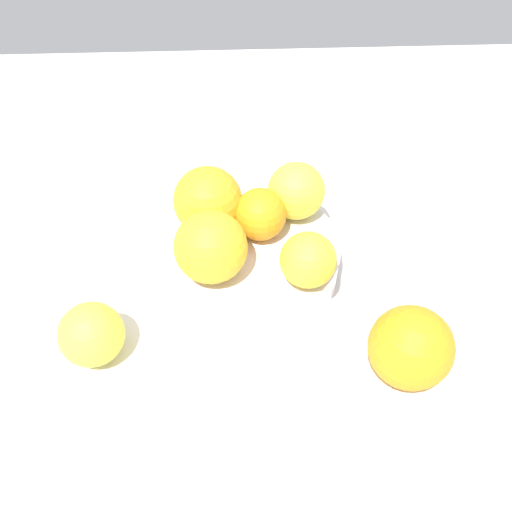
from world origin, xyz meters
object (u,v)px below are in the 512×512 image
Objects in this scene: fruit_bowl at (256,259)px; orange_loose_0 at (91,334)px; orange_in_bowl_2 at (296,191)px; orange_loose_1 at (411,347)px; orange_in_bowl_0 at (308,260)px; orange_in_bowl_4 at (208,201)px; orange_in_bowl_1 at (211,247)px; orange_in_bowl_3 at (260,214)px.

orange_loose_0 is at bearing 120.89° from fruit_bowl.
orange_loose_1 is at bearing -152.35° from orange_in_bowl_2.
orange_in_bowl_0 is 13.70cm from orange_loose_1.
orange_loose_1 is (-8.79, -9.78, -3.84)cm from orange_in_bowl_0.
orange_in_bowl_1 is at bearing -176.60° from orange_in_bowl_4.
orange_in_bowl_0 is at bearing -128.89° from orange_in_bowl_4.
orange_in_bowl_1 is 7.19cm from orange_in_bowl_4.
orange_in_bowl_4 is (7.18, 0.43, 0.02)cm from orange_in_bowl_1.
orange_in_bowl_0 is 24.11cm from orange_loose_0.
orange_in_bowl_0 is 10.42cm from orange_in_bowl_1.
orange_loose_0 is at bearing 83.92° from orange_loose_1.
orange_in_bowl_0 is 8.60cm from orange_in_bowl_3.
orange_in_bowl_2 is 0.99× the size of orange_loose_0.
orange_loose_0 is (-13.92, 12.34, -5.64)cm from orange_in_bowl_4.
fruit_bowl is 9.46cm from orange_in_bowl_0.
orange_in_bowl_1 and orange_in_bowl_4 have the same top height.
orange_in_bowl_2 is 5.59cm from orange_in_bowl_3.
orange_in_bowl_4 is 1.15× the size of orange_loose_0.
orange_in_bowl_2 reaches higher than orange_in_bowl_3.
orange_in_bowl_2 reaches higher than orange_loose_1.
orange_in_bowl_2 reaches higher than orange_loose_0.
orange_loose_1 reaches higher than fruit_bowl.
orange_in_bowl_0 is (-5.31, -5.32, 5.75)cm from fruit_bowl.
orange_in_bowl_4 is (8.63, 10.70, 0.93)cm from orange_in_bowl_0.
orange_in_bowl_1 reaches higher than fruit_bowl.
orange_loose_1 is at bearing -131.95° from orange_in_bowl_0.
orange_loose_1 is (-15.94, -14.55, -3.82)cm from orange_in_bowl_3.
orange_in_bowl_0 is at bearing -146.26° from orange_in_bowl_3.
orange_in_bowl_2 is (10.54, 0.35, 0.37)cm from orange_in_bowl_0.
orange_in_bowl_3 is 6.18cm from orange_in_bowl_4.
orange_in_bowl_4 is at bearing 58.37° from fruit_bowl.
fruit_bowl is 2.87× the size of orange_in_bowl_2.
orange_in_bowl_1 is 1.30× the size of orange_in_bowl_3.
orange_in_bowl_1 reaches higher than orange_in_bowl_2.
orange_in_bowl_3 is at bearing -104.01° from orange_in_bowl_4.
orange_in_bowl_4 is at bearing 75.99° from orange_in_bowl_3.
orange_in_bowl_1 is 0.91× the size of orange_loose_1.
orange_in_bowl_4 is (3.32, 5.38, 6.68)cm from fruit_bowl.
orange_loose_0 is at bearing 102.94° from orange_in_bowl_0.
orange_in_bowl_2 is 0.79× the size of orange_loose_1.
orange_in_bowl_1 is at bearing -62.16° from orange_loose_0.
orange_in_bowl_3 is 21.92cm from orange_loose_1.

